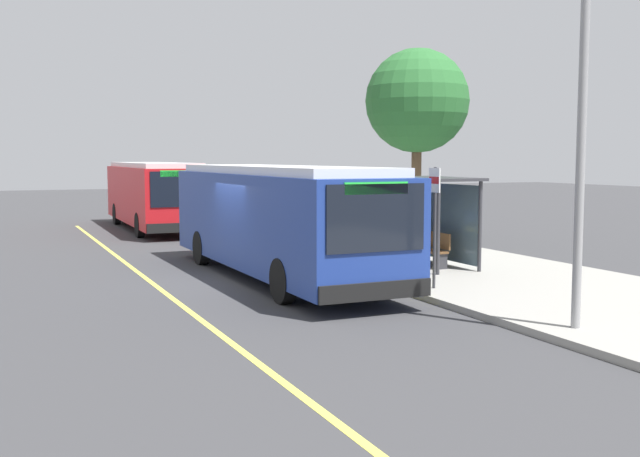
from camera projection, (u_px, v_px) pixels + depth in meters
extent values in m
plane|color=#38383A|center=(241.00, 280.00, 19.48)|extent=(120.00, 120.00, 0.00)
cube|color=gray|center=(438.00, 264.00, 21.88)|extent=(44.00, 6.40, 0.15)
cube|color=#E0D64C|center=(156.00, 286.00, 18.59)|extent=(36.00, 0.14, 0.01)
cube|color=navy|center=(277.00, 219.00, 19.73)|extent=(10.86, 2.64, 2.40)
cube|color=silver|center=(277.00, 170.00, 19.61)|extent=(9.99, 2.38, 0.20)
cube|color=black|center=(376.00, 218.00, 14.76)|extent=(0.06, 2.17, 1.34)
cube|color=black|center=(322.00, 207.00, 20.23)|extent=(9.54, 0.12, 1.06)
cube|color=yellow|center=(322.00, 254.00, 20.35)|extent=(10.30, 0.11, 0.28)
cube|color=#26D83F|center=(377.00, 188.00, 14.70)|extent=(0.04, 1.40, 0.24)
cube|color=black|center=(376.00, 291.00, 14.88)|extent=(0.10, 2.50, 0.36)
cylinder|color=black|center=(377.00, 274.00, 17.25)|extent=(1.00, 0.29, 1.00)
cylinder|color=black|center=(283.00, 281.00, 16.31)|extent=(1.00, 0.29, 1.00)
cylinder|color=black|center=(274.00, 244.00, 23.25)|extent=(1.00, 0.29, 1.00)
cylinder|color=black|center=(201.00, 248.00, 22.31)|extent=(1.00, 0.29, 1.00)
cube|color=red|center=(153.00, 194.00, 33.14)|extent=(10.52, 2.70, 2.40)
cube|color=silver|center=(153.00, 165.00, 33.02)|extent=(9.67, 2.43, 0.20)
cube|color=black|center=(179.00, 189.00, 28.28)|extent=(0.07, 2.17, 1.34)
cube|color=black|center=(182.00, 187.00, 33.61)|extent=(9.22, 0.17, 1.06)
cube|color=white|center=(183.00, 216.00, 33.73)|extent=(9.96, 0.17, 0.28)
cube|color=#26D83F|center=(179.00, 174.00, 28.22)|extent=(0.05, 1.40, 0.24)
cube|color=black|center=(180.00, 228.00, 28.40)|extent=(0.12, 2.50, 0.36)
cylinder|color=black|center=(197.00, 223.00, 30.71)|extent=(1.00, 0.29, 1.00)
cylinder|color=black|center=(140.00, 225.00, 29.81)|extent=(1.00, 0.29, 1.00)
cylinder|color=black|center=(165.00, 213.00, 36.57)|extent=(1.00, 0.29, 1.00)
cylinder|color=black|center=(117.00, 214.00, 35.67)|extent=(1.00, 0.29, 1.00)
cylinder|color=#333338|center=(480.00, 227.00, 19.86)|extent=(0.10, 0.10, 2.40)
cylinder|color=#333338|center=(438.00, 228.00, 19.34)|extent=(0.10, 0.10, 2.40)
cylinder|color=#333338|center=(427.00, 219.00, 22.23)|extent=(0.10, 0.10, 2.40)
cylinder|color=#333338|center=(389.00, 221.00, 21.70)|extent=(0.10, 0.10, 2.40)
cube|color=#333338|center=(433.00, 179.00, 20.67)|extent=(2.90, 1.60, 0.08)
cube|color=#4C606B|center=(452.00, 223.00, 21.04)|extent=(2.47, 0.04, 2.16)
cube|color=navy|center=(408.00, 222.00, 21.97)|extent=(0.06, 1.11, 1.82)
cube|color=brown|center=(426.00, 250.00, 20.98)|extent=(1.60, 0.44, 0.06)
cube|color=brown|center=(434.00, 240.00, 21.05)|extent=(1.60, 0.05, 0.44)
cube|color=#333338|center=(413.00, 255.00, 21.66)|extent=(0.08, 0.40, 0.45)
cube|color=#333338|center=(440.00, 261.00, 20.34)|extent=(0.08, 0.40, 0.45)
cylinder|color=#333338|center=(435.00, 228.00, 17.29)|extent=(0.07, 0.07, 2.80)
cube|color=white|center=(435.00, 180.00, 17.18)|extent=(0.44, 0.03, 0.56)
cube|color=red|center=(434.00, 180.00, 17.18)|extent=(0.40, 0.01, 0.16)
cylinder|color=brown|center=(416.00, 191.00, 27.21)|extent=(0.36, 0.36, 3.65)
sphere|color=#28662D|center=(417.00, 101.00, 26.91)|extent=(3.72, 3.72, 3.72)
cylinder|color=gray|center=(581.00, 147.00, 13.07)|extent=(0.16, 0.16, 6.40)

